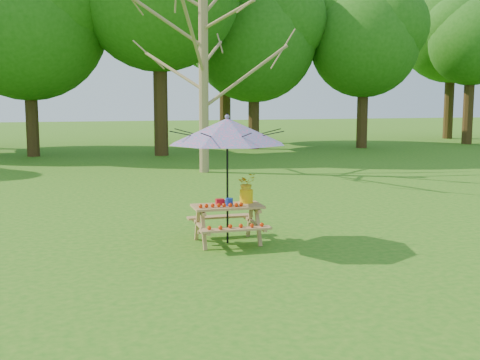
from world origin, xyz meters
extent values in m
cylinder|color=#947C51|center=(3.00, 14.48, 2.84)|extent=(0.46, 0.46, 5.67)
cube|color=#AB834D|center=(1.27, 4.59, 0.65)|extent=(1.20, 0.62, 0.04)
cube|color=#AB834D|center=(1.27, 4.04, 0.36)|extent=(1.20, 0.22, 0.04)
cube|color=#AB834D|center=(1.27, 5.14, 0.36)|extent=(1.20, 0.22, 0.04)
cylinder|color=black|center=(1.27, 4.59, 1.12)|extent=(0.04, 0.04, 2.25)
cone|color=teal|center=(1.27, 4.59, 1.95)|extent=(2.29, 2.29, 0.44)
sphere|color=teal|center=(1.27, 4.59, 2.19)|extent=(0.08, 0.08, 0.08)
cube|color=red|center=(1.15, 4.68, 0.72)|extent=(0.14, 0.12, 0.10)
cylinder|color=#1634B3|center=(1.29, 4.54, 0.74)|extent=(0.13, 0.13, 0.13)
cube|color=beige|center=(1.25, 4.74, 0.71)|extent=(0.13, 0.13, 0.07)
cylinder|color=yellow|center=(1.65, 4.73, 0.79)|extent=(0.23, 0.23, 0.23)
imported|color=gold|center=(1.65, 4.73, 1.02)|extent=(0.40, 0.38, 0.35)
camera|label=1|loc=(-1.27, -5.32, 2.52)|focal=45.00mm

